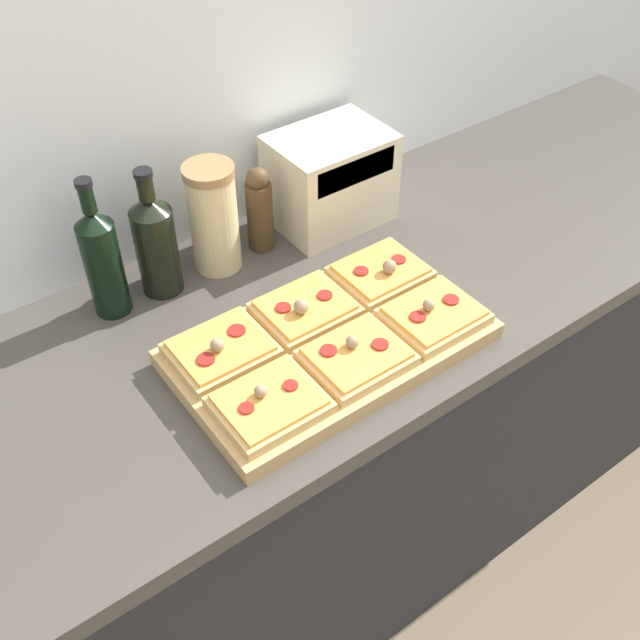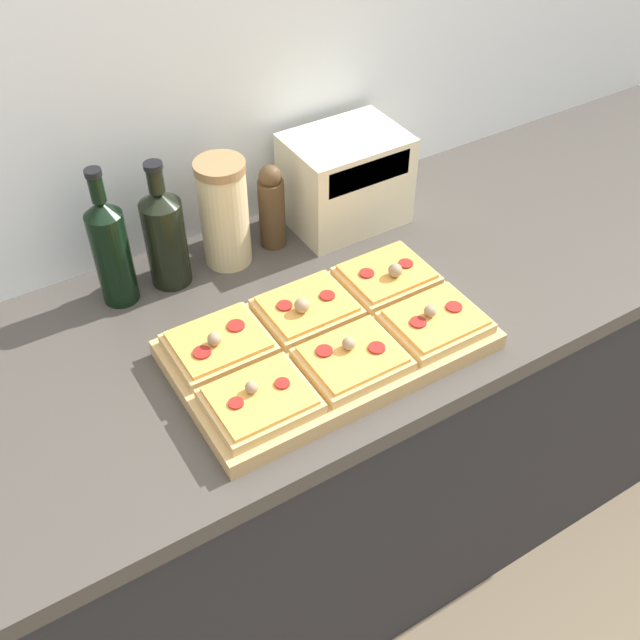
% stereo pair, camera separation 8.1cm
% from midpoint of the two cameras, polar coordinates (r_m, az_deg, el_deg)
% --- Properties ---
extents(wall_back, '(6.00, 0.06, 2.50)m').
position_cam_midpoint_polar(wall_back, '(1.51, -7.27, 19.11)').
color(wall_back, silver).
rests_on(wall_back, ground_plane).
extents(kitchen_counter, '(2.63, 0.67, 0.88)m').
position_cam_midpoint_polar(kitchen_counter, '(1.76, 0.19, -9.96)').
color(kitchen_counter, '#232328').
rests_on(kitchen_counter, ground_plane).
extents(cutting_board, '(0.55, 0.32, 0.03)m').
position_cam_midpoint_polar(cutting_board, '(1.34, 2.40, -1.95)').
color(cutting_board, tan).
rests_on(cutting_board, kitchen_counter).
extents(pizza_slice_back_left, '(0.17, 0.14, 0.05)m').
position_cam_midpoint_polar(pizza_slice_back_left, '(1.31, -5.97, -1.87)').
color(pizza_slice_back_left, tan).
rests_on(pizza_slice_back_left, cutting_board).
extents(pizza_slice_back_center, '(0.17, 0.14, 0.06)m').
position_cam_midpoint_polar(pizza_slice_back_center, '(1.37, 0.68, 0.87)').
color(pizza_slice_back_center, tan).
rests_on(pizza_slice_back_center, cutting_board).
extents(pizza_slice_back_right, '(0.17, 0.14, 0.05)m').
position_cam_midpoint_polar(pizza_slice_back_right, '(1.45, 6.72, 3.34)').
color(pizza_slice_back_right, tan).
rests_on(pizza_slice_back_right, cutting_board).
extents(pizza_slice_front_left, '(0.17, 0.14, 0.05)m').
position_cam_midpoint_polar(pizza_slice_front_left, '(1.21, -2.69, -6.16)').
color(pizza_slice_front_left, tan).
rests_on(pizza_slice_front_left, cutting_board).
extents(pizza_slice_front_center, '(0.17, 0.14, 0.05)m').
position_cam_midpoint_polar(pizza_slice_front_center, '(1.28, 4.29, -2.98)').
color(pizza_slice_front_center, tan).
rests_on(pizza_slice_front_center, cutting_board).
extents(pizza_slice_front_right, '(0.17, 0.14, 0.05)m').
position_cam_midpoint_polar(pizza_slice_front_right, '(1.36, 10.46, -0.13)').
color(pizza_slice_front_right, tan).
rests_on(pizza_slice_front_right, cutting_board).
extents(olive_oil_bottle, '(0.07, 0.07, 0.29)m').
position_cam_midpoint_polar(olive_oil_bottle, '(1.43, -14.09, 5.20)').
color(olive_oil_bottle, black).
rests_on(olive_oil_bottle, kitchen_counter).
extents(wine_bottle, '(0.08, 0.08, 0.27)m').
position_cam_midpoint_polar(wine_bottle, '(1.46, -10.18, 6.34)').
color(wine_bottle, black).
rests_on(wine_bottle, kitchen_counter).
extents(grain_jar_tall, '(0.10, 0.10, 0.23)m').
position_cam_midpoint_polar(grain_jar_tall, '(1.50, -5.76, 8.08)').
color(grain_jar_tall, beige).
rests_on(grain_jar_tall, kitchen_counter).
extents(pepper_mill, '(0.05, 0.05, 0.19)m').
position_cam_midpoint_polar(pepper_mill, '(1.55, -2.19, 8.57)').
color(pepper_mill, '#47331E').
rests_on(pepper_mill, kitchen_counter).
extents(toaster_oven, '(0.27, 0.18, 0.20)m').
position_cam_midpoint_polar(toaster_oven, '(1.62, 3.41, 10.62)').
color(toaster_oven, beige).
rests_on(toaster_oven, kitchen_counter).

